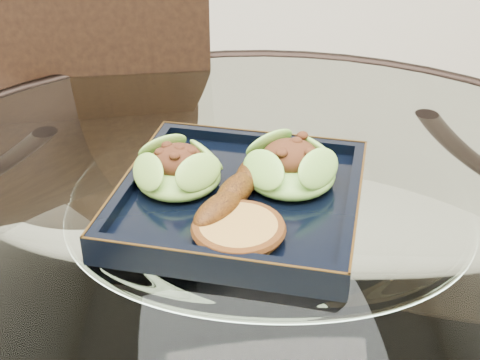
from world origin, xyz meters
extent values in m
cylinder|color=white|center=(0.00, 0.00, 0.76)|extent=(1.10, 1.10, 0.01)
torus|color=black|center=(0.00, 0.00, 0.76)|extent=(1.13, 1.13, 0.02)
cylinder|color=black|center=(0.28, 0.28, 0.38)|extent=(0.04, 0.04, 0.75)
cylinder|color=black|center=(-0.28, 0.28, 0.38)|extent=(0.04, 0.04, 0.75)
cube|color=black|center=(-0.21, 0.31, 0.44)|extent=(0.40, 0.40, 0.04)
cube|color=black|center=(-0.22, 0.49, 0.69)|extent=(0.37, 0.04, 0.43)
cylinder|color=black|center=(-0.38, 0.48, 0.21)|extent=(0.03, 0.03, 0.42)
cylinder|color=black|center=(-0.05, 0.48, 0.21)|extent=(0.03, 0.03, 0.42)
cube|color=black|center=(-0.03, 0.05, 0.77)|extent=(0.34, 0.34, 0.02)
ellipsoid|color=#5F992C|center=(-0.09, 0.08, 0.80)|extent=(0.11, 0.11, 0.04)
ellipsoid|color=#4D922A|center=(0.04, 0.07, 0.80)|extent=(0.12, 0.12, 0.04)
ellipsoid|color=#5B2F09|center=(-0.03, 0.03, 0.80)|extent=(0.11, 0.15, 0.03)
cylinder|color=#A47D36|center=(-0.04, -0.03, 0.79)|extent=(0.11, 0.11, 0.02)
camera|label=1|loc=(-0.09, -0.59, 1.19)|focal=50.00mm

